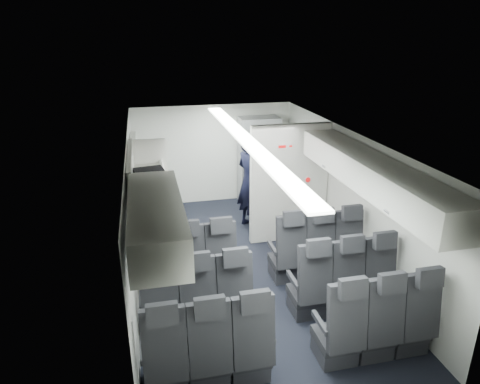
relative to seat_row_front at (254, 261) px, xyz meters
name	(u,v)px	position (x,y,z in m)	size (l,w,h in m)	color
cabin_shell	(246,202)	(0.00, 0.53, 0.72)	(3.41, 6.01, 2.16)	black
seat_row_front	(254,261)	(0.00, 0.00, 0.00)	(3.33, 0.56, 1.24)	#232326
seat_row_mid	(272,295)	(0.00, -0.90, 0.00)	(3.33, 0.56, 1.24)	#232326
seat_row_rear	(296,341)	(0.00, -1.80, 0.00)	(3.33, 0.56, 1.24)	#232326
overhead_bin_left_rear	(156,220)	(-1.40, -1.47, 1.46)	(0.53, 1.80, 0.40)	silver
overhead_bin_left_front_open	(148,177)	(-1.44, 0.28, 1.33)	(0.64, 1.70, 0.72)	#9E9E93
overhead_bin_right_rear	(409,196)	(1.40, -1.47, 1.46)	(0.53, 1.80, 0.40)	silver
overhead_bin_right_front	(341,155)	(1.40, 0.28, 1.46)	(0.53, 1.70, 0.40)	silver
bulkhead_partition	(289,184)	(0.98, 1.33, 0.67)	(1.40, 0.15, 2.13)	silver
galley_unit	(259,161)	(0.95, 3.25, 0.55)	(0.85, 0.52, 1.90)	#939399
boarding_door	(137,187)	(-1.64, 2.09, 0.55)	(0.12, 1.27, 1.86)	silver
flight_attendant	(250,181)	(0.44, 2.01, 0.53)	(0.68, 0.45, 1.86)	black
carry_on_bag	(149,177)	(-1.43, 0.12, 1.38)	(0.38, 0.27, 0.23)	black
papers	(260,177)	(0.63, 1.96, 0.63)	(0.20, 0.02, 0.14)	white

